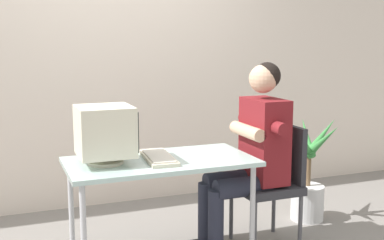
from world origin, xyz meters
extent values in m
cube|color=beige|center=(0.30, 1.40, 1.50)|extent=(8.00, 0.10, 3.00)
cylinder|color=#B7B7BC|center=(-0.55, -0.26, 0.35)|extent=(0.04, 0.04, 0.69)
cylinder|color=#B7B7BC|center=(0.55, -0.26, 0.35)|extent=(0.04, 0.04, 0.69)
cylinder|color=#B7B7BC|center=(-0.55, 0.26, 0.35)|extent=(0.04, 0.04, 0.69)
cylinder|color=#B7B7BC|center=(0.55, 0.26, 0.35)|extent=(0.04, 0.04, 0.69)
cube|color=silver|center=(0.00, 0.00, 0.71)|extent=(1.23, 0.64, 0.03)
cylinder|color=beige|center=(-0.36, 0.02, 0.73)|extent=(0.23, 0.23, 0.02)
cylinder|color=beige|center=(-0.36, 0.02, 0.76)|extent=(0.06, 0.06, 0.04)
cube|color=beige|center=(-0.36, 0.02, 0.93)|extent=(0.34, 0.34, 0.31)
cube|color=black|center=(-0.18, 0.02, 0.93)|extent=(0.01, 0.29, 0.26)
cube|color=beige|center=(-0.01, 0.00, 0.73)|extent=(0.21, 0.47, 0.02)
cube|color=beige|center=(-0.01, 0.00, 0.75)|extent=(0.18, 0.42, 0.01)
cylinder|color=#4C4C51|center=(0.62, -0.17, 0.20)|extent=(0.03, 0.03, 0.41)
cylinder|color=#4C4C51|center=(0.99, -0.17, 0.20)|extent=(0.03, 0.03, 0.41)
cylinder|color=#4C4C51|center=(0.62, 0.20, 0.20)|extent=(0.03, 0.03, 0.41)
cylinder|color=#4C4C51|center=(0.99, 0.20, 0.20)|extent=(0.03, 0.03, 0.41)
cube|color=#2D2D33|center=(0.81, 0.02, 0.44)|extent=(0.43, 0.43, 0.06)
cube|color=#2D2D33|center=(1.00, 0.02, 0.68)|extent=(0.04, 0.39, 0.41)
cube|color=maroon|center=(0.79, 0.02, 0.79)|extent=(0.22, 0.38, 0.60)
sphere|color=tan|center=(0.77, 0.02, 1.23)|extent=(0.20, 0.20, 0.20)
sphere|color=black|center=(0.80, 0.02, 1.25)|extent=(0.19, 0.19, 0.19)
cylinder|color=#262838|center=(0.58, -0.07, 0.49)|extent=(0.42, 0.14, 0.14)
cylinder|color=#262838|center=(0.58, 0.11, 0.49)|extent=(0.42, 0.14, 0.14)
cylinder|color=#262838|center=(0.37, -0.07, 0.24)|extent=(0.11, 0.11, 0.49)
cylinder|color=#262838|center=(0.37, 0.11, 0.24)|extent=(0.11, 0.11, 0.49)
cylinder|color=maroon|center=(0.77, -0.21, 0.91)|extent=(0.09, 0.14, 0.09)
cylinder|color=maroon|center=(0.77, 0.24, 0.91)|extent=(0.09, 0.14, 0.09)
cylinder|color=tan|center=(0.65, 0.02, 0.86)|extent=(0.09, 0.38, 0.09)
cylinder|color=silver|center=(1.40, 0.33, 0.15)|extent=(0.27, 0.27, 0.29)
cylinder|color=brown|center=(1.40, 0.33, 0.44)|extent=(0.04, 0.04, 0.29)
cone|color=#3A8740|center=(1.50, 0.33, 0.70)|extent=(0.31, 0.11, 0.35)
cone|color=#3A8740|center=(1.44, 0.44, 0.69)|extent=(0.18, 0.32, 0.34)
cone|color=#3A8740|center=(1.30, 0.39, 0.69)|extent=(0.31, 0.22, 0.34)
cone|color=#3A8740|center=(1.30, 0.26, 0.67)|extent=(0.31, 0.27, 0.32)
cone|color=#3A8740|center=(1.45, 0.23, 0.69)|extent=(0.19, 0.32, 0.35)
camera|label=1|loc=(-0.97, -3.05, 1.51)|focal=46.61mm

